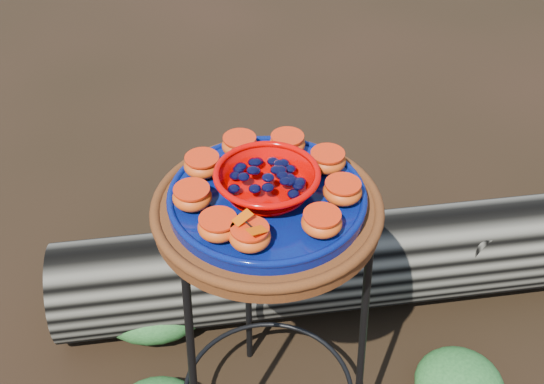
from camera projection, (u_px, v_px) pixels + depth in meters
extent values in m
cylinder|color=#3E2110|center=(267.00, 211.00, 1.26)|extent=(0.42, 0.42, 0.03)
cylinder|color=#0B073F|center=(267.00, 199.00, 1.24)|extent=(0.36, 0.36, 0.02)
ellipsoid|color=#B32A04|center=(250.00, 237.00, 1.12)|extent=(0.07, 0.07, 0.04)
ellipsoid|color=#B32A04|center=(322.00, 223.00, 1.15)|extent=(0.07, 0.07, 0.04)
ellipsoid|color=#B32A04|center=(342.00, 191.00, 1.21)|extent=(0.07, 0.07, 0.04)
ellipsoid|color=#B32A04|center=(327.00, 161.00, 1.28)|extent=(0.07, 0.07, 0.04)
ellipsoid|color=#B32A04|center=(287.00, 144.00, 1.32)|extent=(0.07, 0.07, 0.04)
ellipsoid|color=#B32A04|center=(240.00, 145.00, 1.32)|extent=(0.07, 0.07, 0.04)
ellipsoid|color=#B32A04|center=(202.00, 165.00, 1.27)|extent=(0.07, 0.07, 0.04)
ellipsoid|color=#B32A04|center=(192.00, 197.00, 1.20)|extent=(0.07, 0.07, 0.04)
ellipsoid|color=#B32A04|center=(218.00, 227.00, 1.14)|extent=(0.07, 0.07, 0.04)
ellipsoid|color=#1B4A1B|center=(460.00, 384.00, 1.75)|extent=(0.23, 0.23, 0.11)
ellipsoid|color=#1B4A1B|center=(155.00, 292.00, 1.95)|extent=(0.35, 0.35, 0.17)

